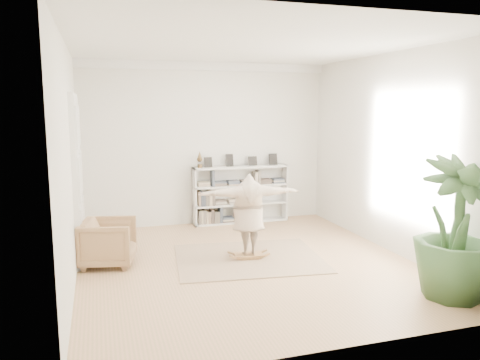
# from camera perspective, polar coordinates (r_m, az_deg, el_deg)

# --- Properties ---
(floor) EXTENTS (6.00, 6.00, 0.00)m
(floor) POSITION_cam_1_polar(r_m,az_deg,el_deg) (8.06, 0.86, -10.13)
(floor) COLOR tan
(floor) RESTS_ON ground
(room_shell) EXTENTS (6.00, 6.00, 6.00)m
(room_shell) POSITION_cam_1_polar(r_m,az_deg,el_deg) (10.50, -4.15, 13.68)
(room_shell) COLOR silver
(room_shell) RESTS_ON floor
(doors) EXTENTS (0.09, 1.78, 2.92)m
(doors) POSITION_cam_1_polar(r_m,az_deg,el_deg) (8.65, -19.19, 0.23)
(doors) COLOR white
(doors) RESTS_ON floor
(bookshelf) EXTENTS (2.20, 0.35, 1.64)m
(bookshelf) POSITION_cam_1_polar(r_m,az_deg,el_deg) (10.72, 0.05, -1.83)
(bookshelf) COLOR silver
(bookshelf) RESTS_ON floor
(armchair) EXTENTS (1.01, 1.00, 0.78)m
(armchair) POSITION_cam_1_polar(r_m,az_deg,el_deg) (8.18, -15.73, -7.34)
(armchair) COLOR #A77D58
(armchair) RESTS_ON floor
(rug) EXTENTS (2.71, 2.27, 0.02)m
(rug) POSITION_cam_1_polar(r_m,az_deg,el_deg) (8.30, 1.05, -9.51)
(rug) COLOR tan
(rug) RESTS_ON floor
(rocker_board) EXTENTS (0.52, 0.35, 0.10)m
(rocker_board) POSITION_cam_1_polar(r_m,az_deg,el_deg) (8.28, 1.05, -9.13)
(rocker_board) COLOR olive
(rocker_board) RESTS_ON rug
(person) EXTENTS (1.79, 0.67, 1.42)m
(person) POSITION_cam_1_polar(r_m,az_deg,el_deg) (8.08, 1.06, -3.95)
(person) COLOR #C5AD94
(person) RESTS_ON rocker_board
(houseplant) EXTENTS (1.17, 1.17, 1.98)m
(houseplant) POSITION_cam_1_polar(r_m,az_deg,el_deg) (7.07, 24.82, -5.35)
(houseplant) COLOR #33552A
(houseplant) RESTS_ON floor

